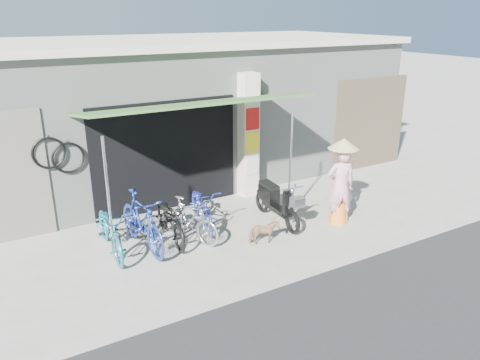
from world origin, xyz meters
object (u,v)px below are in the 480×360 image
bike_teal (110,229)px  bike_blue (142,221)px  bike_silver (189,220)px  moped (276,202)px  nun (341,182)px  street_dog (264,233)px  bike_navy (202,206)px  bike_black (171,219)px

bike_teal → bike_blue: bearing=-9.5°
bike_silver → moped: 1.99m
moped → nun: 1.44m
bike_blue → street_dog: bike_blue is taller
bike_silver → bike_navy: bike_silver is taller
bike_teal → bike_silver: size_ratio=1.22×
bike_teal → bike_navy: bike_teal is taller
bike_teal → bike_silver: 1.51m
bike_teal → street_dog: bearing=-20.7°
bike_teal → moped: moped is taller
bike_silver → nun: bearing=-38.2°
nun → bike_black: bearing=1.5°
bike_navy → bike_silver: bearing=-124.4°
bike_teal → bike_black: size_ratio=1.06×
moped → bike_teal: bearing=176.7°
bike_navy → moped: size_ratio=0.96×
bike_navy → nun: size_ratio=0.90×
bike_blue → nun: size_ratio=0.99×
moped → bike_navy: bearing=160.2°
bike_blue → bike_navy: (1.43, 0.36, -0.11)m
bike_teal → moped: (3.47, -0.38, -0.02)m
bike_navy → nun: (2.62, -1.33, 0.48)m
bike_black → bike_teal: bearing=-178.4°
bike_silver → bike_teal: bearing=146.1°
bike_black → nun: nun is taller
bike_navy → moped: bearing=-11.2°
street_dog → nun: size_ratio=0.31×
bike_silver → street_dog: (1.19, -0.88, -0.20)m
street_dog → moped: size_ratio=0.33×
bike_blue → bike_navy: size_ratio=1.10×
bike_black → moped: 2.31m
bike_black → bike_silver: (0.31, -0.21, -0.00)m
bike_teal → bike_silver: (1.48, -0.27, -0.03)m
nun → street_dog: bearing=19.7°
bike_teal → bike_navy: size_ratio=1.08×
bike_navy → nun: 2.98m
nun → bike_blue: bearing=4.7°
bike_blue → street_dog: (2.10, -1.03, -0.31)m
bike_blue → bike_black: bike_blue is taller
nun → bike_navy: bearing=-8.8°
bike_black → moped: (2.29, -0.32, 0.00)m
street_dog → bike_teal: bearing=81.3°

